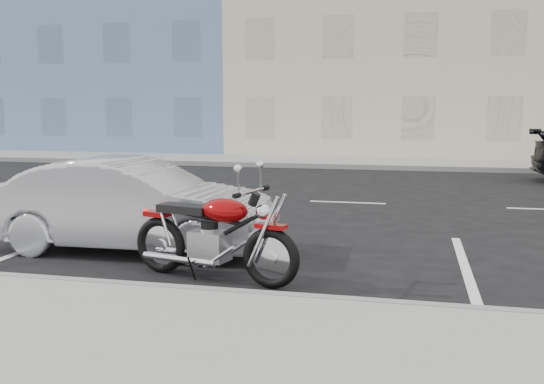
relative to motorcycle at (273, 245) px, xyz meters
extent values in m
plane|color=black|center=(2.17, 6.37, -0.50)|extent=(120.00, 120.00, 0.00)
cube|color=gray|center=(-2.83, 15.07, -0.43)|extent=(80.00, 3.40, 0.15)
cube|color=gray|center=(-2.83, -0.63, -0.42)|extent=(80.00, 0.12, 0.16)
cube|color=gray|center=(-2.83, 13.37, -0.42)|extent=(80.00, 0.12, 0.16)
cube|color=#5F7CA5|center=(-11.83, 22.67, 6.00)|extent=(12.00, 12.00, 13.00)
cube|color=beige|center=(0.17, 22.67, 5.25)|extent=(12.00, 12.00, 11.50)
torus|color=black|center=(0.73, -0.17, -0.17)|extent=(0.70, 0.27, 0.69)
torus|color=black|center=(-0.73, 0.17, -0.17)|extent=(0.70, 0.27, 0.69)
cube|color=#770405|center=(0.73, -0.17, 0.19)|extent=(0.37, 0.21, 0.05)
cube|color=#770405|center=(-0.77, 0.18, 0.21)|extent=(0.34, 0.23, 0.06)
cube|color=gray|center=(-0.05, 0.01, -0.11)|extent=(0.49, 0.40, 0.35)
ellipsoid|color=#770405|center=(0.15, -0.04, 0.33)|extent=(0.64, 0.48, 0.28)
cube|color=black|center=(-0.38, 0.09, 0.31)|extent=(0.69, 0.41, 0.09)
cylinder|color=silver|center=(0.50, -0.12, 0.56)|extent=(0.20, 0.71, 0.04)
sphere|color=silver|center=(0.64, -0.15, 0.35)|extent=(0.18, 0.18, 0.18)
cylinder|color=silver|center=(-0.41, -0.05, -0.27)|extent=(0.98, 0.30, 0.08)
cylinder|color=silver|center=(-0.35, 0.23, -0.27)|extent=(0.98, 0.30, 0.08)
cylinder|color=silver|center=(0.68, -0.16, 0.14)|extent=(0.40, 0.13, 0.82)
cylinder|color=black|center=(0.17, -0.04, 0.07)|extent=(0.82, 0.24, 0.51)
imported|color=#ABADB3|center=(-2.34, 1.33, 0.15)|extent=(4.01, 1.49, 1.31)
camera|label=1|loc=(1.46, -6.40, 1.51)|focal=40.00mm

